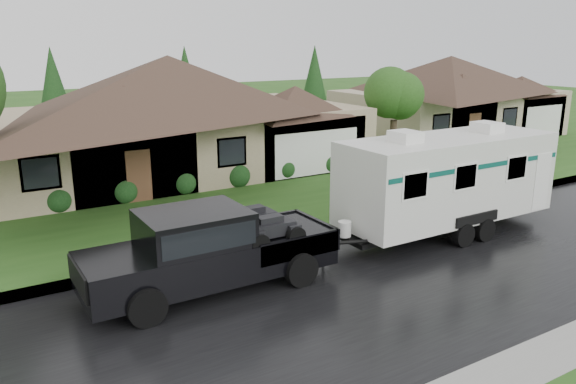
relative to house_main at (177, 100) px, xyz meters
name	(u,v)px	position (x,y,z in m)	size (l,w,h in m)	color
ground	(281,274)	(-2.29, -13.84, -3.59)	(140.00, 140.00, 0.00)	#254F18
road	(321,301)	(-2.29, -15.84, -3.59)	(140.00, 8.00, 0.01)	black
curb	(244,248)	(-2.29, -11.59, -3.52)	(140.00, 0.50, 0.15)	gray
lawn	(129,171)	(-2.29, 1.16, -3.52)	(140.00, 26.00, 0.15)	#254F18
house_main	(177,100)	(0.00, 0.00, 0.00)	(19.44, 10.80, 6.90)	gray
house_neighbor	(454,88)	(19.97, 0.50, -0.27)	(15.12, 9.72, 6.45)	tan
tree_right_green	(395,96)	(10.68, -3.93, -0.02)	(2.99, 2.99, 4.94)	#382B1E
shrub_row	(211,178)	(-0.29, -4.54, -2.94)	(13.60, 1.00, 1.00)	#143814
pickup_truck	(206,247)	(-4.46, -13.67, -2.40)	(6.69, 2.54, 2.23)	black
travel_trailer	(447,177)	(4.37, -13.67, -1.63)	(8.25, 2.90, 3.70)	silver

